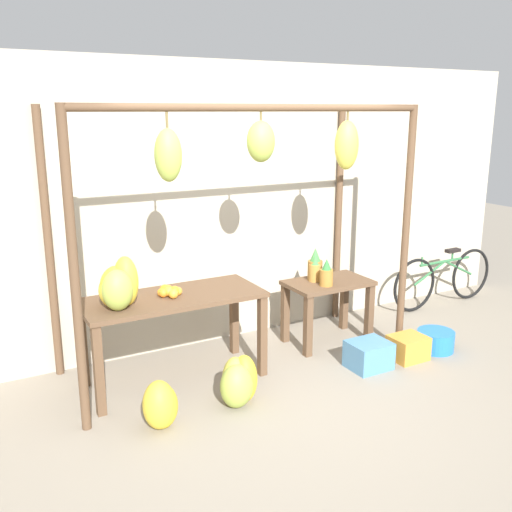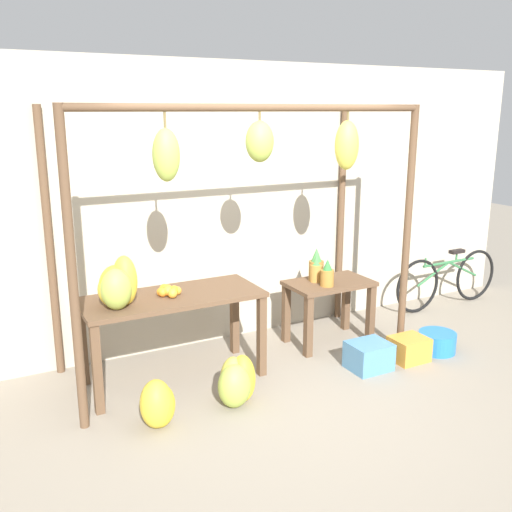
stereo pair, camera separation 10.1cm
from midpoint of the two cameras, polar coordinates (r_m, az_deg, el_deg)
The scene contains 14 objects.
ground_plane at distance 4.80m, azimuth 3.09°, elevation -14.70°, with size 20.00×20.00×0.00m, color gray.
shop_wall_back at distance 5.70m, azimuth -5.32°, elevation 4.92°, with size 8.00×0.08×2.80m.
stall_awning at distance 4.84m, azimuth -0.92°, elevation 6.89°, with size 3.17×1.20×2.38m.
display_table_main at distance 4.99m, azimuth -8.88°, elevation -5.29°, with size 1.56×0.66×0.79m.
display_table_side at distance 5.86m, azimuth 6.70°, elevation -3.92°, with size 0.85×0.52×0.65m.
banana_pile_on_table at distance 4.71m, azimuth -14.19°, elevation -3.04°, with size 0.39×0.43×0.41m.
orange_pile at distance 4.94m, azimuth -9.22°, elevation -3.51°, with size 0.21×0.23×0.09m.
pineapple_cluster at distance 5.74m, azimuth 5.74°, elevation -1.37°, with size 0.16×0.36×0.33m.
banana_pile_ground_left at distance 4.48m, azimuth -10.19°, elevation -14.50°, with size 0.36×0.35×0.38m.
banana_pile_ground_right at distance 4.74m, azimuth -2.38°, elevation -12.46°, with size 0.39×0.40×0.41m.
fruit_crate_white at distance 5.46m, azimuth 10.68°, elevation -9.70°, with size 0.37×0.32×0.26m.
blue_bucket at distance 6.01m, azimuth 17.04°, elevation -8.08°, with size 0.37×0.37×0.20m.
parked_bicycle at distance 7.32m, azimuth 17.88°, elevation -2.11°, with size 1.62×0.08×0.69m.
fruit_crate_purple at distance 5.73m, azimuth 14.46°, elevation -8.86°, with size 0.33×0.28×0.23m.
Camera 1 is at (-2.28, -3.52, 2.33)m, focal length 40.00 mm.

